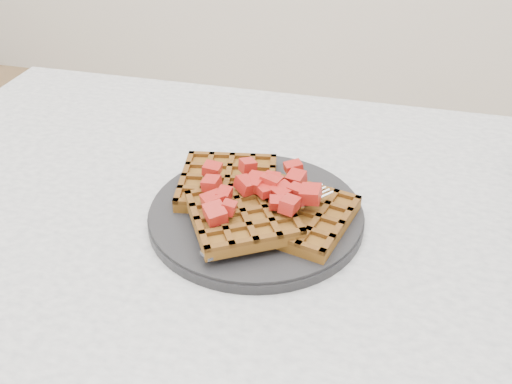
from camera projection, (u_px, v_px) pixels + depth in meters
table at (305, 320)px, 0.70m from camera, size 1.20×0.80×0.75m
plate at (256, 214)px, 0.68m from camera, size 0.26×0.26×0.02m
waffles at (255, 203)px, 0.66m from camera, size 0.23×0.22×0.03m
strawberry_pile at (256, 182)px, 0.65m from camera, size 0.15×0.15×0.02m
fork at (278, 225)px, 0.63m from camera, size 0.13×0.15×0.02m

